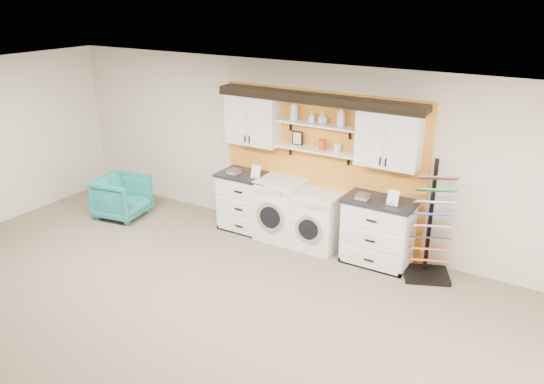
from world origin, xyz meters
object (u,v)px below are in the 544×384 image
Objects in this scene: base_cabinet_left at (249,202)px; dryer at (319,221)px; armchair at (122,197)px; sample_rack at (430,242)px; washer at (281,209)px; base_cabinet_right at (378,231)px.

base_cabinet_left is 1.30m from dryer.
armchair is at bearing -162.07° from base_cabinet_left.
base_cabinet_left is 0.59× the size of sample_rack.
washer is at bearing -85.30° from armchair.
base_cabinet_right reaches higher than base_cabinet_left.
dryer is at bearing -0.15° from base_cabinet_left.
base_cabinet_right reaches higher than dryer.
dryer is 1.73m from sample_rack.
sample_rack is 5.30m from armchair.
base_cabinet_right is 4.55m from armchair.
base_cabinet_left reaches higher than armchair.
base_cabinet_left is 1.25× the size of armchair.
dryer is at bearing 156.31° from sample_rack.
armchair is (-5.25, -0.70, -0.17)m from sample_rack.
base_cabinet_left is at bearing 179.69° from washer.
sample_rack reaches higher than washer.
washer reaches higher than armchair.
sample_rack is (3.02, -0.02, 0.04)m from base_cabinet_left.
base_cabinet_right is at bearing 0.12° from washer.
washer is 2.94m from armchair.
washer is (-1.64, -0.00, -0.00)m from base_cabinet_right.
sample_rack reaches higher than dryer.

